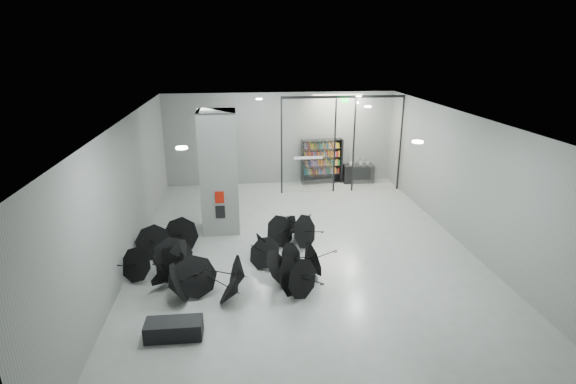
{
  "coord_description": "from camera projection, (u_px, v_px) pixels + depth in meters",
  "views": [
    {
      "loc": [
        -1.86,
        -12.01,
        6.01
      ],
      "look_at": [
        -0.3,
        1.5,
        1.4
      ],
      "focal_mm": 27.62,
      "sensor_mm": 36.0,
      "label": 1
    }
  ],
  "objects": [
    {
      "name": "fire_cabinet",
      "position": [
        220.0,
        197.0,
        14.02
      ],
      "size": [
        0.28,
        0.04,
        0.38
      ],
      "primitive_type": "cube",
      "color": "#A50A07",
      "rests_on": "column"
    },
    {
      "name": "bench",
      "position": [
        174.0,
        329.0,
        9.46
      ],
      "size": [
        1.22,
        0.53,
        0.39
      ],
      "primitive_type": "cube",
      "rotation": [
        0.0,
        0.0,
        -0.01
      ],
      "color": "black",
      "rests_on": "ground"
    },
    {
      "name": "room",
      "position": [
        305.0,
        160.0,
        12.51
      ],
      "size": [
        14.0,
        14.02,
        4.01
      ],
      "color": "gray",
      "rests_on": "ground"
    },
    {
      "name": "info_panel",
      "position": [
        220.0,
        212.0,
        14.18
      ],
      "size": [
        0.3,
        0.03,
        0.42
      ],
      "primitive_type": "cube",
      "color": "black",
      "rests_on": "column"
    },
    {
      "name": "glass_partition",
      "position": [
        342.0,
        141.0,
        18.16
      ],
      "size": [
        5.06,
        0.08,
        4.0
      ],
      "color": "silver",
      "rests_on": "ground"
    },
    {
      "name": "bookshelf",
      "position": [
        322.0,
        161.0,
        19.66
      ],
      "size": [
        1.83,
        0.56,
        1.98
      ],
      "primitive_type": null,
      "rotation": [
        0.0,
        0.0,
        0.11
      ],
      "color": "black",
      "rests_on": "ground"
    },
    {
      "name": "exit_sign",
      "position": [
        345.0,
        101.0,
        17.45
      ],
      "size": [
        0.3,
        0.06,
        0.15
      ],
      "primitive_type": "cube",
      "color": "#0CE533",
      "rests_on": "room"
    },
    {
      "name": "shop_counter",
      "position": [
        358.0,
        174.0,
        19.9
      ],
      "size": [
        1.35,
        0.55,
        0.81
      ],
      "primitive_type": "cube",
      "rotation": [
        0.0,
        0.0,
        -0.01
      ],
      "color": "black",
      "rests_on": "ground"
    },
    {
      "name": "column",
      "position": [
        219.0,
        172.0,
        14.39
      ],
      "size": [
        1.2,
        1.2,
        4.0
      ],
      "primitive_type": "cube",
      "color": "slate",
      "rests_on": "ground"
    },
    {
      "name": "umbrella_cluster",
      "position": [
        233.0,
        261.0,
        12.13
      ],
      "size": [
        5.91,
        4.57,
        1.34
      ],
      "color": "black",
      "rests_on": "ground"
    }
  ]
}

